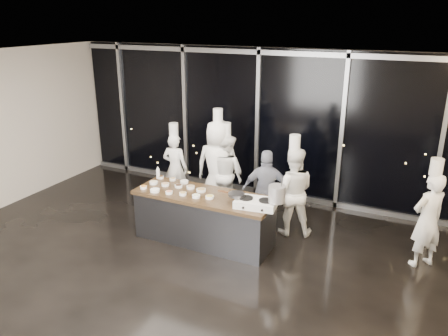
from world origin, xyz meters
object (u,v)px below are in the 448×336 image
(chef_center, at_px, (226,173))
(chef_side, at_px, (428,219))
(frying_pan, at_px, (236,194))
(chef_far_left, at_px, (175,167))
(chef_left, at_px, (218,166))
(guest, at_px, (267,191))
(demo_counter, at_px, (204,218))
(stock_pot, at_px, (277,194))
(stove, at_px, (256,203))
(chef_right, at_px, (292,191))

(chef_center, height_order, chef_side, chef_center)
(frying_pan, relative_size, chef_far_left, 0.28)
(chef_left, distance_m, guest, 1.28)
(demo_counter, relative_size, chef_center, 1.33)
(frying_pan, bearing_deg, guest, 73.43)
(stock_pot, relative_size, chef_center, 0.15)
(stove, xyz_separation_m, chef_center, (-1.21, 1.45, -0.15))
(chef_left, distance_m, chef_right, 1.70)
(chef_far_left, bearing_deg, chef_left, 175.64)
(chef_far_left, height_order, chef_side, chef_side)
(demo_counter, xyz_separation_m, chef_far_left, (-1.38, 1.30, 0.32))
(frying_pan, xyz_separation_m, guest, (0.17, 1.02, -0.29))
(chef_left, bearing_deg, stock_pot, 133.90)
(chef_side, bearing_deg, chef_center, -51.70)
(chef_far_left, bearing_deg, stove, 144.12)
(chef_left, xyz_separation_m, guest, (1.20, -0.42, -0.18))
(demo_counter, relative_size, guest, 1.59)
(chef_right, bearing_deg, chef_side, 157.36)
(chef_left, bearing_deg, frying_pan, 118.46)
(stock_pot, relative_size, chef_far_left, 0.16)
(chef_far_left, distance_m, chef_center, 1.17)
(demo_counter, height_order, chef_far_left, chef_far_left)
(chef_far_left, bearing_deg, guest, 164.27)
(stove, bearing_deg, chef_right, 67.50)
(stove, xyz_separation_m, chef_side, (2.53, 0.91, -0.15))
(frying_pan, bearing_deg, chef_right, 52.58)
(guest, bearing_deg, chef_center, -40.45)
(chef_left, relative_size, chef_center, 1.15)
(frying_pan, height_order, chef_right, chef_right)
(chef_left, bearing_deg, guest, 153.66)
(guest, relative_size, chef_side, 0.86)
(stock_pot, distance_m, chef_left, 2.21)
(stove, height_order, chef_left, chef_left)
(stock_pot, bearing_deg, frying_pan, -175.30)
(stock_pot, xyz_separation_m, chef_far_left, (-2.72, 1.36, -0.40))
(stove, relative_size, guest, 0.45)
(chef_center, distance_m, chef_right, 1.55)
(guest, bearing_deg, chef_far_left, -27.10)
(frying_pan, relative_size, stock_pot, 1.81)
(frying_pan, xyz_separation_m, chef_side, (2.87, 0.94, -0.25))
(stove, relative_size, frying_pan, 1.45)
(guest, bearing_deg, stock_pot, 101.06)
(stock_pot, bearing_deg, guest, 117.92)
(stove, bearing_deg, chef_center, 122.63)
(stock_pot, bearing_deg, demo_counter, 177.10)
(demo_counter, relative_size, chef_left, 1.16)
(stock_pot, distance_m, guest, 1.16)
(frying_pan, height_order, stock_pot, stock_pot)
(demo_counter, distance_m, stock_pot, 1.52)
(chef_side, bearing_deg, stove, -23.70)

